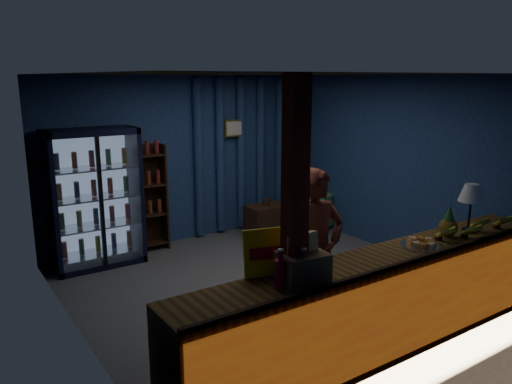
# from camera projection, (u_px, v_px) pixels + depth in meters

# --- Properties ---
(ground) EXTENTS (4.60, 4.60, 0.00)m
(ground) POSITION_uv_depth(u_px,v_px,m) (265.00, 283.00, 6.36)
(ground) COLOR #515154
(ground) RESTS_ON ground
(room_walls) EXTENTS (4.60, 4.60, 4.60)m
(room_walls) POSITION_uv_depth(u_px,v_px,m) (265.00, 162.00, 6.01)
(room_walls) COLOR navy
(room_walls) RESTS_ON ground
(counter) EXTENTS (4.40, 0.57, 0.99)m
(counter) POSITION_uv_depth(u_px,v_px,m) (381.00, 303.00, 4.71)
(counter) COLOR brown
(counter) RESTS_ON ground
(support_post) EXTENTS (0.16, 0.16, 2.60)m
(support_post) POSITION_uv_depth(u_px,v_px,m) (294.00, 240.00, 3.96)
(support_post) COLOR maroon
(support_post) RESTS_ON ground
(beverage_cooler) EXTENTS (1.20, 0.62, 1.90)m
(beverage_cooler) POSITION_uv_depth(u_px,v_px,m) (93.00, 199.00, 6.86)
(beverage_cooler) COLOR black
(beverage_cooler) RESTS_ON ground
(bottle_shelf) EXTENTS (0.50, 0.28, 1.60)m
(bottle_shelf) POSITION_uv_depth(u_px,v_px,m) (148.00, 198.00, 7.47)
(bottle_shelf) COLOR #331A10
(bottle_shelf) RESTS_ON ground
(curtain_folds) EXTENTS (1.74, 0.14, 2.50)m
(curtain_folds) POSITION_uv_depth(u_px,v_px,m) (241.00, 155.00, 8.34)
(curtain_folds) COLOR navy
(curtain_folds) RESTS_ON room_walls
(framed_picture) EXTENTS (0.36, 0.04, 0.28)m
(framed_picture) POSITION_uv_depth(u_px,v_px,m) (234.00, 128.00, 8.13)
(framed_picture) COLOR gold
(framed_picture) RESTS_ON room_walls
(shopkeeper) EXTENTS (0.65, 0.46, 1.71)m
(shopkeeper) POSITION_uv_depth(u_px,v_px,m) (316.00, 252.00, 4.99)
(shopkeeper) COLOR maroon
(shopkeeper) RESTS_ON ground
(green_chair) EXTENTS (0.92, 0.93, 0.65)m
(green_chair) POSITION_uv_depth(u_px,v_px,m) (308.00, 212.00, 8.49)
(green_chair) COLOR #51A256
(green_chair) RESTS_ON ground
(side_table) EXTENTS (0.63, 0.47, 0.66)m
(side_table) POSITION_uv_depth(u_px,v_px,m) (266.00, 222.00, 8.07)
(side_table) COLOR #331A10
(side_table) RESTS_ON ground
(yellow_sign) EXTENTS (0.51, 0.23, 0.40)m
(yellow_sign) POSITION_uv_depth(u_px,v_px,m) (272.00, 252.00, 4.14)
(yellow_sign) COLOR #FFF10D
(yellow_sign) RESTS_ON counter
(soda_bottles) EXTENTS (0.26, 0.18, 0.32)m
(soda_bottles) POSITION_uv_depth(u_px,v_px,m) (292.00, 271.00, 3.91)
(soda_bottles) COLOR #AF0B28
(soda_bottles) RESTS_ON counter
(snack_box_left) EXTENTS (0.41, 0.35, 0.40)m
(snack_box_left) POSITION_uv_depth(u_px,v_px,m) (302.00, 265.00, 4.02)
(snack_box_left) COLOR #946647
(snack_box_left) RESTS_ON counter
(snack_box_centre) EXTENTS (0.30, 0.26, 0.29)m
(snack_box_centre) POSITION_uv_depth(u_px,v_px,m) (300.00, 261.00, 4.21)
(snack_box_centre) COLOR #946647
(snack_box_centre) RESTS_ON counter
(pastry_tray) EXTENTS (0.41, 0.41, 0.07)m
(pastry_tray) POSITION_uv_depth(u_px,v_px,m) (422.00, 244.00, 4.86)
(pastry_tray) COLOR silver
(pastry_tray) RESTS_ON counter
(banana_bunches) EXTENTS (1.13, 0.31, 0.18)m
(banana_bunches) POSITION_uv_depth(u_px,v_px,m) (473.00, 227.00, 5.20)
(banana_bunches) COLOR gold
(banana_bunches) RESTS_ON counter
(table_lamp) EXTENTS (0.27, 0.27, 0.53)m
(table_lamp) POSITION_uv_depth(u_px,v_px,m) (471.00, 195.00, 5.23)
(table_lamp) COLOR black
(table_lamp) RESTS_ON counter
(pineapple) EXTENTS (0.19, 0.19, 0.33)m
(pineapple) POSITION_uv_depth(u_px,v_px,m) (448.00, 224.00, 5.12)
(pineapple) COLOR brown
(pineapple) RESTS_ON counter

